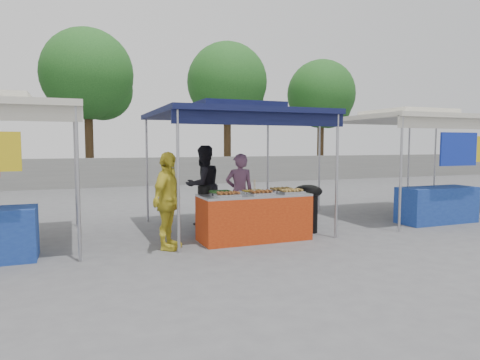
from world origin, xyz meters
name	(u,v)px	position (x,y,z in m)	size (l,w,h in m)	color
ground_plane	(252,239)	(0.00, 0.00, 0.00)	(80.00, 80.00, 0.00)	#4F4F51
back_wall	(150,172)	(0.00, 11.00, 0.60)	(40.00, 0.25, 1.20)	slate
main_canopy	(233,114)	(0.00, 0.97, 2.37)	(3.20, 3.20, 2.57)	#A4A4AB
neighbor_stall_right	(419,151)	(4.50, 0.57, 1.60)	(3.20, 3.20, 2.57)	#A4A4AB
tree_1	(91,78)	(-2.17, 12.73, 4.61)	(3.92, 3.92, 6.74)	#392715
tree_2	(230,86)	(4.35, 13.00, 4.64)	(3.94, 3.94, 6.77)	#392715
tree_3	(323,97)	(9.83, 13.11, 4.33)	(3.71, 3.68, 6.33)	#392715
vendor_table	(254,217)	(0.00, -0.10, 0.43)	(2.00, 0.80, 0.85)	#AA300F
food_tray_fl	(228,195)	(-0.60, -0.34, 0.88)	(0.42, 0.30, 0.07)	#AFAFB4
food_tray_fm	(261,193)	(0.03, -0.34, 0.88)	(0.42, 0.30, 0.07)	#AFAFB4
food_tray_fr	(291,192)	(0.64, -0.34, 0.88)	(0.42, 0.30, 0.07)	#AFAFB4
food_tray_bl	(220,193)	(-0.61, 0.01, 0.88)	(0.42, 0.30, 0.07)	#AFAFB4
food_tray_bm	(253,192)	(0.00, -0.03, 0.88)	(0.42, 0.30, 0.07)	#AFAFB4
food_tray_br	(281,190)	(0.59, -0.02, 0.88)	(0.42, 0.30, 0.07)	#AFAFB4
cooking_pot	(204,190)	(-0.83, 0.28, 0.92)	(0.25, 0.25, 0.14)	black
skewer_cup	(254,193)	(-0.08, -0.29, 0.89)	(0.07, 0.07, 0.09)	#A4A4AB
wok_burner	(308,204)	(1.28, 0.16, 0.57)	(0.57, 0.57, 0.96)	black
crate_left	(215,227)	(-0.52, 0.58, 0.15)	(0.49, 0.34, 0.29)	navy
crate_right	(250,225)	(0.19, 0.57, 0.15)	(0.50, 0.35, 0.30)	navy
crate_stacked	(250,210)	(0.19, 0.57, 0.44)	(0.47, 0.33, 0.28)	navy
vendor_woman	(240,192)	(0.07, 0.80, 0.78)	(0.57, 0.37, 1.57)	#784C6C
helper_man	(203,185)	(-0.43, 1.68, 0.86)	(0.84, 0.65, 1.73)	black
customer_person	(168,201)	(-1.61, -0.21, 0.81)	(0.95, 0.40, 1.63)	gold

